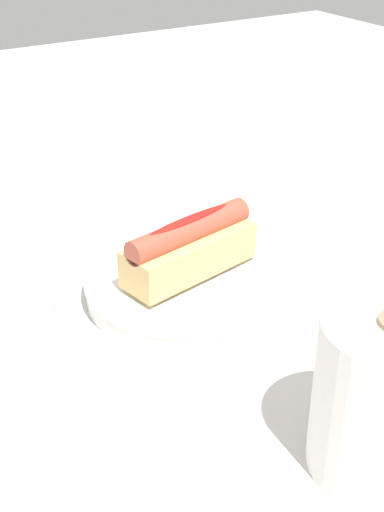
# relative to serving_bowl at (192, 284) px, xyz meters

# --- Properties ---
(ground_plane) EXTENTS (2.40, 2.40, 0.00)m
(ground_plane) POSITION_rel_serving_bowl_xyz_m (0.01, -0.00, -0.02)
(ground_plane) COLOR beige
(serving_bowl) EXTENTS (0.23, 0.23, 0.03)m
(serving_bowl) POSITION_rel_serving_bowl_xyz_m (0.00, 0.00, 0.00)
(serving_bowl) COLOR white
(serving_bowl) RESTS_ON ground_plane
(hotdog_front) EXTENTS (0.16, 0.08, 0.06)m
(hotdog_front) POSITION_rel_serving_bowl_xyz_m (0.00, 0.00, 0.04)
(hotdog_front) COLOR #DBB270
(hotdog_front) RESTS_ON serving_bowl
(water_glass) EXTENTS (0.07, 0.07, 0.09)m
(water_glass) POSITION_rel_serving_bowl_xyz_m (0.20, 0.02, 0.02)
(water_glass) COLOR white
(water_glass) RESTS_ON ground_plane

